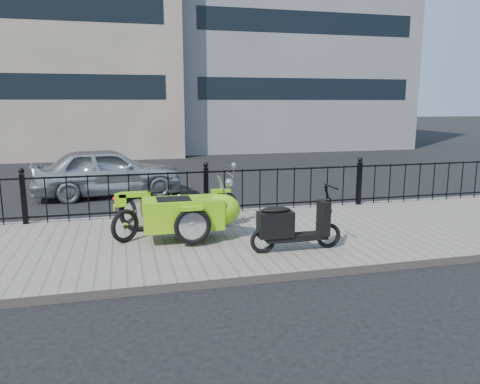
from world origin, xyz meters
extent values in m
plane|color=black|center=(0.00, 0.00, 0.00)|extent=(120.00, 120.00, 0.00)
cube|color=slate|center=(0.00, -0.50, 0.06)|extent=(30.00, 3.80, 0.12)
cube|color=gray|center=(0.00, 1.44, 0.06)|extent=(30.00, 0.10, 0.12)
cylinder|color=black|center=(0.00, 1.30, 0.99)|extent=(14.00, 0.04, 0.04)
cylinder|color=black|center=(0.00, 1.30, 0.24)|extent=(14.00, 0.04, 0.04)
cube|color=black|center=(-3.50, 1.30, 0.60)|extent=(0.09, 0.09, 0.96)
sphere|color=black|center=(-3.50, 1.30, 1.14)|extent=(0.11, 0.11, 0.11)
cube|color=black|center=(0.00, 1.30, 0.60)|extent=(0.09, 0.09, 0.96)
sphere|color=black|center=(0.00, 1.30, 1.14)|extent=(0.11, 0.11, 0.11)
cube|color=black|center=(3.50, 1.30, 0.60)|extent=(0.09, 0.09, 0.96)
sphere|color=black|center=(3.50, 1.30, 1.14)|extent=(0.11, 0.11, 0.11)
cube|color=#A08C7A|center=(-6.00, 16.00, 6.00)|extent=(14.00, 8.00, 12.00)
cube|color=black|center=(-6.00, 12.02, 3.00)|extent=(12.50, 0.06, 1.00)
cube|color=gray|center=(7.00, 17.00, 7.50)|extent=(12.00, 8.00, 15.00)
cube|color=black|center=(7.00, 13.02, 3.00)|extent=(10.50, 0.06, 1.00)
cube|color=black|center=(7.00, 13.02, 6.00)|extent=(10.50, 0.06, 1.00)
torus|color=black|center=(0.08, 0.20, 0.46)|extent=(0.69, 0.09, 0.69)
torus|color=black|center=(-1.42, 0.20, 0.46)|extent=(0.69, 0.09, 0.69)
torus|color=black|center=(-0.62, -0.94, 0.46)|extent=(0.60, 0.08, 0.60)
cube|color=gray|center=(-0.67, 0.20, 0.48)|extent=(0.34, 0.22, 0.24)
cylinder|color=black|center=(-0.67, 0.20, 0.41)|extent=(1.40, 0.04, 0.04)
ellipsoid|color=black|center=(-0.55, 0.20, 0.72)|extent=(0.54, 0.29, 0.26)
cylinder|color=silver|center=(0.26, 0.20, 1.08)|extent=(0.03, 0.56, 0.03)
cylinder|color=silver|center=(0.14, 0.20, 0.77)|extent=(0.25, 0.04, 0.59)
sphere|color=silver|center=(0.24, 0.20, 0.95)|extent=(0.15, 0.15, 0.15)
cube|color=#81C812|center=(0.08, 0.20, 0.79)|extent=(0.36, 0.12, 0.06)
cube|color=#81C812|center=(-1.47, 0.20, 0.80)|extent=(0.55, 0.16, 0.08)
ellipsoid|color=black|center=(-0.77, 0.20, 0.82)|extent=(0.31, 0.22, 0.08)
ellipsoid|color=black|center=(-1.09, 0.20, 0.84)|extent=(0.31, 0.22, 0.08)
sphere|color=red|center=(-1.82, 0.20, 0.74)|extent=(0.07, 0.07, 0.07)
cube|color=yellow|center=(-1.84, 0.30, 0.56)|extent=(0.02, 0.14, 0.10)
cube|color=#81C812|center=(-0.72, -0.55, 0.59)|extent=(1.30, 0.62, 0.50)
ellipsoid|color=#81C812|center=(-0.07, -0.55, 0.61)|extent=(0.65, 0.60, 0.54)
cube|color=black|center=(-0.87, -0.55, 0.82)|extent=(0.55, 0.43, 0.06)
cube|color=#81C812|center=(-0.62, -0.94, 0.76)|extent=(0.34, 0.11, 0.06)
torus|color=black|center=(1.47, -1.51, 0.32)|extent=(0.41, 0.07, 0.41)
torus|color=black|center=(0.38, -1.51, 0.32)|extent=(0.41, 0.07, 0.41)
cube|color=black|center=(0.92, -1.51, 0.34)|extent=(0.99, 0.22, 0.10)
cube|color=black|center=(0.57, -1.51, 0.57)|extent=(0.55, 0.26, 0.40)
ellipsoid|color=black|center=(0.57, -1.51, 0.79)|extent=(0.46, 0.23, 0.09)
cube|color=black|center=(1.37, -1.51, 0.62)|extent=(0.12, 0.30, 0.55)
cylinder|color=black|center=(1.44, -1.51, 0.91)|extent=(0.15, 0.04, 0.44)
cylinder|color=black|center=(1.48, -1.51, 1.11)|extent=(0.03, 0.44, 0.03)
torus|color=black|center=(-1.66, -0.40, 0.40)|extent=(0.49, 0.41, 0.56)
imported|color=#BABDC2|center=(-2.03, 4.34, 0.64)|extent=(3.89, 1.95, 1.27)
camera|label=1|loc=(-1.66, -8.10, 2.41)|focal=35.00mm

